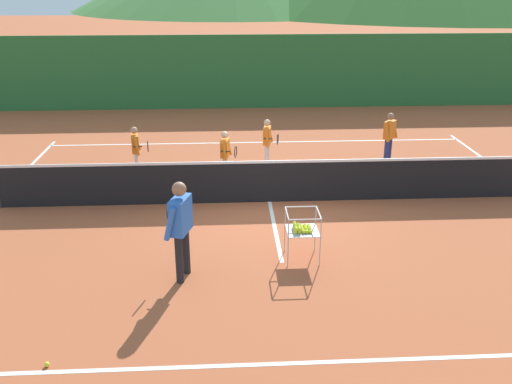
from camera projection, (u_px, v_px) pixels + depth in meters
name	position (u px, v px, depth m)	size (l,w,h in m)	color
ground_plane	(269.00, 202.00, 12.54)	(120.00, 120.00, 0.00)	#B25633
line_baseline_near	(303.00, 363.00, 7.36)	(12.35, 0.08, 0.01)	white
line_baseline_far	(257.00, 142.00, 16.92)	(12.35, 0.08, 0.01)	white
line_service_center	(269.00, 202.00, 12.54)	(0.08, 5.68, 0.01)	white
tennis_net	(270.00, 181.00, 12.36)	(11.94, 0.08, 1.05)	#333338
instructor	(180.00, 221.00, 9.07)	(0.46, 0.84, 1.72)	black
student_0	(136.00, 147.00, 13.86)	(0.48, 0.58, 1.28)	silver
student_1	(226.00, 151.00, 13.57)	(0.41, 0.66, 1.24)	silver
student_2	(268.00, 139.00, 14.53)	(0.41, 0.67, 1.28)	silver
student_3	(389.00, 133.00, 14.82)	(0.48, 0.51, 1.37)	navy
ball_cart	(301.00, 229.00, 9.85)	(0.58, 0.58, 0.90)	#B7B7BC
tennis_ball_5	(47.00, 364.00, 7.28)	(0.07, 0.07, 0.07)	yellow
windscreen_fence	(250.00, 72.00, 20.76)	(27.17, 0.08, 2.71)	#286B33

